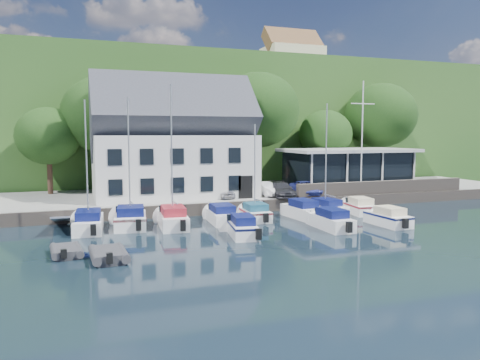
{
  "coord_description": "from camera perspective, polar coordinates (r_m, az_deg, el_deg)",
  "views": [
    {
      "loc": [
        -15.51,
        -25.52,
        6.66
      ],
      "look_at": [
        -3.25,
        9.0,
        3.01
      ],
      "focal_mm": 35.0,
      "sensor_mm": 36.0,
      "label": 1
    }
  ],
  "objects": [
    {
      "name": "boat_r1_0",
      "position": [
        33.31,
        -18.19,
        1.7
      ],
      "size": [
        2.6,
        6.78,
        9.01
      ],
      "primitive_type": null,
      "rotation": [
        0.0,
        0.0,
        -0.09
      ],
      "color": "white",
      "rests_on": "ground"
    },
    {
      "name": "boat_r1_3",
      "position": [
        35.24,
        -2.28,
        -4.06
      ],
      "size": [
        2.31,
        6.2,
        1.39
      ],
      "primitive_type": null,
      "rotation": [
        0.0,
        0.0,
        -0.06
      ],
      "color": "white",
      "rests_on": "ground"
    },
    {
      "name": "farmhouse",
      "position": [
        87.16,
        6.4,
        14.53
      ],
      "size": [
        10.4,
        7.0,
        8.2
      ],
      "primitive_type": null,
      "color": "beige",
      "rests_on": "hillside"
    },
    {
      "name": "boat_r1_2",
      "position": [
        33.25,
        -8.32,
        2.3
      ],
      "size": [
        2.48,
        6.64,
        9.46
      ],
      "primitive_type": null,
      "rotation": [
        0.0,
        0.0,
        -0.08
      ],
      "color": "white",
      "rests_on": "ground"
    },
    {
      "name": "boat_r1_4",
      "position": [
        35.67,
        1.82,
        1.64
      ],
      "size": [
        2.21,
        5.23,
        8.29
      ],
      "primitive_type": null,
      "rotation": [
        0.0,
        0.0,
        -0.06
      ],
      "color": "white",
      "rests_on": "ground"
    },
    {
      "name": "tree_4",
      "position": [
        54.55,
        10.35,
        4.03
      ],
      "size": [
        6.1,
        6.1,
        8.34
      ],
      "primitive_type": null,
      "color": "black",
      "rests_on": "quay"
    },
    {
      "name": "field_patch",
      "position": [
        98.83,
        -5.81,
        11.17
      ],
      "size": [
        50.0,
        30.0,
        0.3
      ],
      "primitive_type": "cube",
      "color": "#5A6C36",
      "rests_on": "hillside"
    },
    {
      "name": "quay_face",
      "position": [
        40.15,
        3.42,
        -3.15
      ],
      "size": [
        60.0,
        0.3,
        1.0
      ],
      "primitive_type": "cube",
      "color": "#645950",
      "rests_on": "ground"
    },
    {
      "name": "quay",
      "position": [
        46.14,
        0.27,
        -1.98
      ],
      "size": [
        60.0,
        13.0,
        1.0
      ],
      "primitive_type": "cube",
      "color": "gray",
      "rests_on": "ground"
    },
    {
      "name": "dinghy_0",
      "position": [
        27.57,
        -20.41,
        -7.96
      ],
      "size": [
        1.91,
        2.94,
        0.66
      ],
      "primitive_type": null,
      "rotation": [
        0.0,
        0.0,
        0.08
      ],
      "color": "#333438",
      "rests_on": "ground"
    },
    {
      "name": "tree_2",
      "position": [
        49.08,
        -4.81,
        5.34
      ],
      "size": [
        7.87,
        7.87,
        10.75
      ],
      "primitive_type": null,
      "color": "black",
      "rests_on": "quay"
    },
    {
      "name": "boat_r1_7",
      "position": [
        40.22,
        14.34,
        -3.02
      ],
      "size": [
        2.52,
        5.29,
        1.39
      ],
      "primitive_type": null,
      "rotation": [
        0.0,
        0.0,
        -0.14
      ],
      "color": "white",
      "rests_on": "ground"
    },
    {
      "name": "gangway",
      "position": [
        35.17,
        -20.9,
        -5.61
      ],
      "size": [
        1.2,
        6.0,
        1.4
      ],
      "primitive_type": null,
      "color": "silver",
      "rests_on": "ground"
    },
    {
      "name": "car_silver",
      "position": [
        41.36,
        -2.02,
        -1.39
      ],
      "size": [
        1.35,
        3.32,
        1.13
      ],
      "primitive_type": "imported",
      "rotation": [
        0.0,
        0.0,
        0.01
      ],
      "color": "silver",
      "rests_on": "quay"
    },
    {
      "name": "harbor_building",
      "position": [
        42.89,
        -8.12,
        3.88
      ],
      "size": [
        14.4,
        8.2,
        8.7
      ],
      "primitive_type": null,
      "color": "silver",
      "rests_on": "quay"
    },
    {
      "name": "flagpole",
      "position": [
        45.34,
        14.65,
        5.0
      ],
      "size": [
        2.52,
        0.2,
        10.52
      ],
      "primitive_type": null,
      "color": "silver",
      "rests_on": "quay"
    },
    {
      "name": "boat_r2_2",
      "position": [
        30.61,
        0.22,
        -5.54
      ],
      "size": [
        2.49,
        5.78,
        1.41
      ],
      "primitive_type": null,
      "rotation": [
        0.0,
        0.0,
        -0.16
      ],
      "color": "white",
      "rests_on": "ground"
    },
    {
      "name": "tree_3",
      "position": [
        50.56,
        2.21,
        6.18
      ],
      "size": [
        8.92,
        8.92,
        12.19
      ],
      "primitive_type": null,
      "color": "black",
      "rests_on": "quay"
    },
    {
      "name": "seawall",
      "position": [
        46.32,
        17.03,
        -0.83
      ],
      "size": [
        18.0,
        0.5,
        1.2
      ],
      "primitive_type": "cube",
      "color": "#645950",
      "rests_on": "quay"
    },
    {
      "name": "tree_0",
      "position": [
        47.2,
        -22.27,
        3.32
      ],
      "size": [
        5.94,
        5.94,
        8.11
      ],
      "primitive_type": null,
      "color": "black",
      "rests_on": "quay"
    },
    {
      "name": "boat_r1_1",
      "position": [
        33.62,
        -13.38,
        2.37
      ],
      "size": [
        3.05,
        6.04,
        9.61
      ],
      "primitive_type": null,
      "rotation": [
        0.0,
        0.0,
        -0.13
      ],
      "color": "white",
      "rests_on": "ground"
    },
    {
      "name": "ground",
      "position": [
        30.6,
        11.54,
        -7.0
      ],
      "size": [
        180.0,
        180.0,
        0.0
      ],
      "primitive_type": "plane",
      "color": "black",
      "rests_on": "ground"
    },
    {
      "name": "dinghy_1",
      "position": [
        25.93,
        -15.72,
        -8.55
      ],
      "size": [
        2.07,
        3.32,
        0.76
      ],
      "primitive_type": null,
      "rotation": [
        0.0,
        0.0,
        0.04
      ],
      "color": "#333438",
      "rests_on": "ground"
    },
    {
      "name": "club_pavilion",
      "position": [
        49.39,
        12.97,
        1.35
      ],
      "size": [
        13.2,
        7.2,
        4.1
      ],
      "primitive_type": null,
      "color": "black",
      "rests_on": "quay"
    },
    {
      "name": "boat_r1_6",
      "position": [
        38.72,
        10.43,
        1.89
      ],
      "size": [
        2.87,
        6.2,
        8.31
      ],
      "primitive_type": null,
      "rotation": [
        0.0,
        0.0,
        0.17
      ],
      "color": "white",
      "rests_on": "ground"
    },
    {
      "name": "boat_r1_5",
      "position": [
        37.4,
        7.56,
        -3.46
      ],
      "size": [
        2.4,
        5.95,
        1.49
      ],
      "primitive_type": null,
      "rotation": [
        0.0,
        0.0,
        0.08
      ],
      "color": "white",
      "rests_on": "ground"
    },
    {
      "name": "car_dgrey",
      "position": [
        42.21,
        5.09,
        -1.16
      ],
      "size": [
        2.5,
        4.7,
        1.3
      ],
      "primitive_type": "imported",
      "rotation": [
        0.0,
        0.0,
        -0.16
      ],
      "color": "#2C2C31",
      "rests_on": "quay"
    },
    {
      "name": "hillside",
      "position": [
        88.89,
        -9.56,
        6.48
      ],
      "size": [
        160.0,
        75.0,
        16.0
      ],
      "primitive_type": "cube",
      "color": "#2A541F",
      "rests_on": "ground"
    },
    {
      "name": "boat_r2_4",
      "position": [
        35.69,
        17.58,
        -4.2
      ],
      "size": [
        2.02,
        5.37,
        1.39
      ],
      "primitive_type": null,
      "rotation": [
        0.0,
        0.0,
        0.04
      ],
      "color": "white",
      "rests_on": "ground"
    },
    {
      "name": "car_blue",
      "position": [
        43.84,
        8.02,
        -0.9
      ],
      "size": [
        1.92,
        4.05,
        1.34
      ],
      "primitive_type": "imported",
      "rotation": [
        0.0,
        0.0,
        -0.1
      ],
      "color": "#2F3890",
      "rests_on": "quay"
    },
    {
      "name": "tree_5",
      "position": [
        58.9,
        16.72,
        5.61
      ],
      "size": [
        8.53,
        8.53,
        11.66
      ],
      "primitive_type": null,
      "color": "black",
      "rests_on": "quay"
    },
    {
      "name": "boat_r2_3",
      "position": [
        33.5,
        10.93,
        -4.61
      ],
      "size": [
        1.86,
        6.22,
        1.47
      ],
      "primitive_type": null,
      "rotation": [
        0.0,
        0.0,
        -0.01
      ],
      "color": "white",
      "rests_on": "ground"
    },
    {
      "name": "car_white",
      "position": [
        42.7,
        3.02,
        -1.09
      ],
      "size": [
        2.29,
        4.03,
        1.26
      ],
      "primitive_type": "imported",
      "rotation": [
        0.0,
        0.0,
        0.27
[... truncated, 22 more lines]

